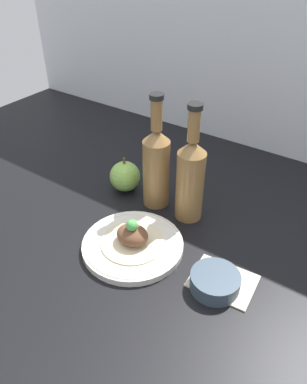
% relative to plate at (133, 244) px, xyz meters
% --- Properties ---
extents(ground_plane, '(1.80, 1.10, 0.04)m').
position_rel_plate_xyz_m(ground_plane, '(-0.03, 0.08, -0.03)').
color(ground_plane, black).
extents(wall_backsplash, '(1.80, 0.03, 0.80)m').
position_rel_plate_xyz_m(wall_backsplash, '(-0.03, 0.62, 0.39)').
color(wall_backsplash, silver).
rests_on(wall_backsplash, ground_plane).
extents(plate, '(0.23, 0.23, 0.02)m').
position_rel_plate_xyz_m(plate, '(0.00, 0.00, 0.00)').
color(plate, silver).
rests_on(plate, ground_plane).
extents(plated_food, '(0.14, 0.14, 0.06)m').
position_rel_plate_xyz_m(plated_food, '(-0.00, 0.00, 0.02)').
color(plated_food, beige).
rests_on(plated_food, plate).
extents(cider_bottle_left, '(0.07, 0.07, 0.30)m').
position_rel_plate_xyz_m(cider_bottle_left, '(-0.05, 0.17, 0.11)').
color(cider_bottle_left, olive).
rests_on(cider_bottle_left, ground_plane).
extents(cider_bottle_right, '(0.07, 0.07, 0.30)m').
position_rel_plate_xyz_m(cider_bottle_right, '(0.04, 0.17, 0.11)').
color(cider_bottle_right, olive).
rests_on(cider_bottle_right, ground_plane).
extents(apple, '(0.08, 0.08, 0.10)m').
position_rel_plate_xyz_m(apple, '(-0.16, 0.18, 0.03)').
color(apple, '#84B74C').
rests_on(apple, ground_plane).
extents(napkin, '(0.14, 0.11, 0.01)m').
position_rel_plate_xyz_m(napkin, '(0.21, 0.03, -0.01)').
color(napkin, beige).
rests_on(napkin, ground_plane).
extents(dipping_bowl, '(0.10, 0.10, 0.04)m').
position_rel_plate_xyz_m(dipping_bowl, '(0.21, 0.00, 0.01)').
color(dipping_bowl, '#384756').
rests_on(dipping_bowl, ground_plane).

